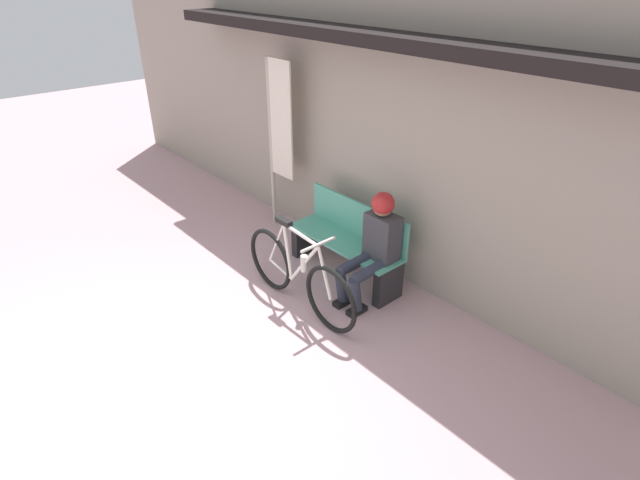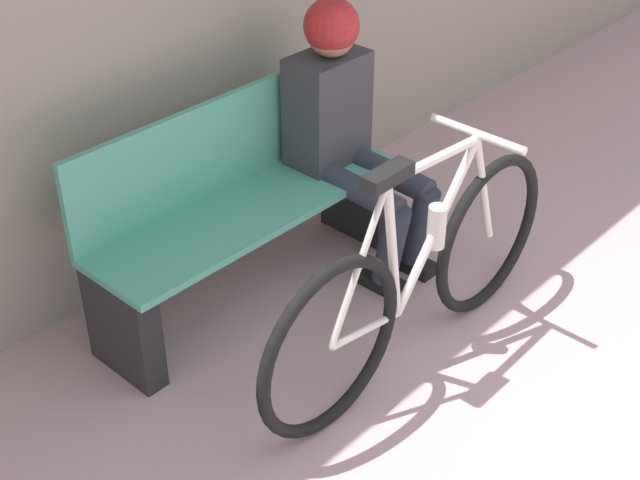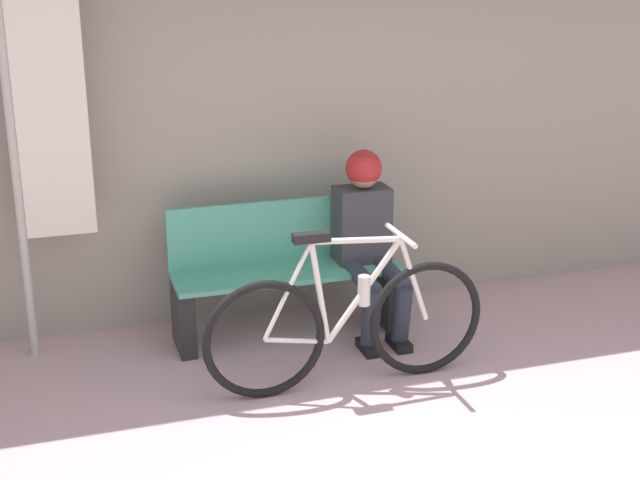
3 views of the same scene
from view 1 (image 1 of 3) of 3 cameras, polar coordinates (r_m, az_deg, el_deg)
The scene contains 6 objects.
ground_plane at distance 4.58m, azimuth -18.01°, elevation -15.21°, with size 24.00×24.00×0.00m, color #C69EA3.
storefront_wall at distance 5.19m, azimuth 8.59°, elevation 12.84°, with size 12.00×0.56×3.20m.
park_bench_near at distance 5.50m, azimuth 3.16°, elevation -0.40°, with size 1.43×0.42×0.84m.
bicycle at distance 4.97m, azimuth -2.49°, elevation -4.07°, with size 1.64×0.40×0.92m.
person_seated at distance 4.99m, azimuth 6.28°, elevation -0.13°, with size 0.34×0.65×1.17m.
banner_pole at distance 6.20m, azimuth -4.85°, elevation 12.50°, with size 0.45×0.05×2.15m.
Camera 1 is at (3.22, -1.00, 3.10)m, focal length 28.00 mm.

